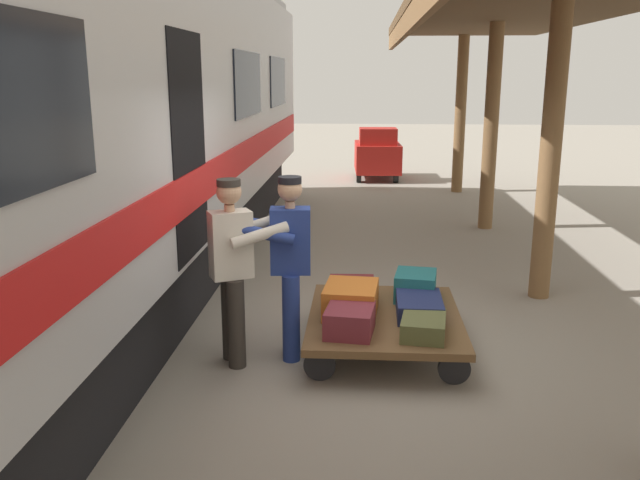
{
  "coord_description": "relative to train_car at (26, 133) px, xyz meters",
  "views": [
    {
      "loc": [
        0.15,
        5.85,
        2.58
      ],
      "look_at": [
        0.52,
        0.16,
        1.15
      ],
      "focal_mm": 37.19,
      "sensor_mm": 36.0,
      "label": 1
    }
  ],
  "objects": [
    {
      "name": "porter_by_door",
      "position": [
        -1.91,
        0.25,
        -1.14
      ],
      "size": [
        0.74,
        0.61,
        1.7
      ],
      "color": "#332D28",
      "rests_on": "ground_plane"
    },
    {
      "name": "suitcase_teal_softside",
      "position": [
        -3.6,
        -0.63,
        -1.57
      ],
      "size": [
        0.46,
        0.52,
        0.27
      ],
      "primitive_type": "cube",
      "rotation": [
        0.0,
        0.0,
        -0.14
      ],
      "color": "#1E666B",
      "rests_on": "luggage_cart"
    },
    {
      "name": "porter_in_overalls",
      "position": [
        -2.39,
        0.08,
        -1.14
      ],
      "size": [
        0.69,
        0.46,
        1.7
      ],
      "color": "navy",
      "rests_on": "ground_plane"
    },
    {
      "name": "suitcase_burgundy_valise",
      "position": [
        -2.96,
        0.35,
        -1.59
      ],
      "size": [
        0.46,
        0.52,
        0.24
      ],
      "primitive_type": "cube",
      "rotation": [
        0.0,
        0.0,
        -0.12
      ],
      "color": "maroon",
      "rests_on": "luggage_cart"
    },
    {
      "name": "baggage_tug",
      "position": [
        -3.4,
        -10.83,
        -1.43
      ],
      "size": [
        1.17,
        1.75,
        1.3
      ],
      "color": "#B21E19",
      "rests_on": "ground_plane"
    },
    {
      "name": "luggage_cart",
      "position": [
        -3.28,
        -0.14,
        -1.76
      ],
      "size": [
        1.44,
        1.78,
        0.35
      ],
      "color": "brown",
      "rests_on": "ground_plane"
    },
    {
      "name": "suitcase_olive_duffel",
      "position": [
        -3.6,
        0.35,
        -1.63
      ],
      "size": [
        0.44,
        0.57,
        0.17
      ],
      "primitive_type": "cube",
      "rotation": [
        0.0,
        0.0,
        -0.14
      ],
      "color": "brown",
      "rests_on": "luggage_cart"
    },
    {
      "name": "suitcase_navy_fabric",
      "position": [
        -3.6,
        -0.14,
        -1.62
      ],
      "size": [
        0.43,
        0.64,
        0.18
      ],
      "primitive_type": "cube",
      "rotation": [
        0.0,
        0.0,
        -0.02
      ],
      "color": "navy",
      "rests_on": "luggage_cart"
    },
    {
      "name": "train_car",
      "position": [
        0.0,
        0.0,
        0.0
      ],
      "size": [
        3.02,
        17.92,
        4.0
      ],
      "color": "#B7BABF",
      "rests_on": "ground_plane"
    },
    {
      "name": "ground_plane",
      "position": [
        -3.2,
        -0.0,
        -2.06
      ],
      "size": [
        60.0,
        60.0,
        0.0
      ],
      "primitive_type": "plane",
      "color": "gray"
    },
    {
      "name": "suitcase_maroon_trunk",
      "position": [
        -2.96,
        -0.63,
        -1.63
      ],
      "size": [
        0.48,
        0.55,
        0.17
      ],
      "primitive_type": "cube",
      "rotation": [
        0.0,
        0.0,
        0.02
      ],
      "color": "maroon",
      "rests_on": "luggage_cart"
    },
    {
      "name": "suitcase_orange_carryall",
      "position": [
        -2.96,
        -0.14,
        -1.57
      ],
      "size": [
        0.54,
        0.64,
        0.29
      ],
      "primitive_type": "cube",
      "rotation": [
        0.0,
        0.0,
        -0.09
      ],
      "color": "#CC6B23",
      "rests_on": "luggage_cart"
    }
  ]
}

